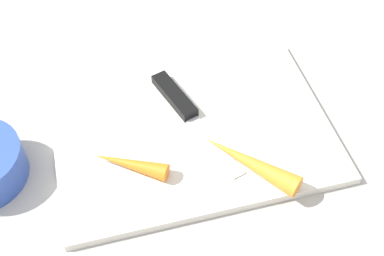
{
  "coord_description": "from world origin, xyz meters",
  "views": [
    {
      "loc": [
        0.11,
        0.41,
        0.52
      ],
      "look_at": [
        0.0,
        0.0,
        0.01
      ],
      "focal_mm": 46.66,
      "sensor_mm": 36.0,
      "label": 1
    }
  ],
  "objects_px": {
    "cutting_board": "(192,131)",
    "carrot_short": "(129,164)",
    "carrot_long": "(250,162)",
    "knife": "(179,102)"
  },
  "relations": [
    {
      "from": "cutting_board",
      "to": "carrot_short",
      "type": "bearing_deg",
      "value": 26.32
    },
    {
      "from": "carrot_long",
      "to": "carrot_short",
      "type": "xyz_separation_m",
      "value": [
        0.14,
        -0.04,
        -0.0
      ]
    },
    {
      "from": "cutting_board",
      "to": "knife",
      "type": "bearing_deg",
      "value": -82.06
    },
    {
      "from": "cutting_board",
      "to": "carrot_long",
      "type": "bearing_deg",
      "value": 122.31
    },
    {
      "from": "knife",
      "to": "carrot_long",
      "type": "distance_m",
      "value": 0.14
    },
    {
      "from": "carrot_short",
      "to": "knife",
      "type": "bearing_deg",
      "value": -102.26
    },
    {
      "from": "knife",
      "to": "cutting_board",
      "type": "bearing_deg",
      "value": -9.7
    },
    {
      "from": "knife",
      "to": "carrot_short",
      "type": "distance_m",
      "value": 0.12
    },
    {
      "from": "knife",
      "to": "carrot_long",
      "type": "relative_size",
      "value": 1.5
    },
    {
      "from": "knife",
      "to": "carrot_short",
      "type": "height_order",
      "value": "carrot_short"
    }
  ]
}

